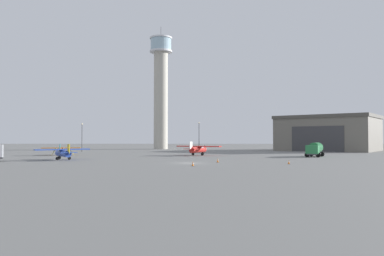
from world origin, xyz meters
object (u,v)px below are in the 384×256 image
(airplane_orange, at_px, (61,150))
(light_post_west, at_px, (199,134))
(traffic_cone_near_right, at_px, (193,164))
(traffic_cone_mid_apron, at_px, (218,160))
(truck_fuel_tanker_green, at_px, (315,149))
(airplane_blue, at_px, (63,152))
(control_tower, at_px, (161,86))
(traffic_cone_near_left, at_px, (289,162))
(light_post_east, at_px, (82,135))
(airplane_red, at_px, (198,149))

(airplane_orange, xyz_separation_m, light_post_west, (32.21, 20.92, 3.92))
(traffic_cone_near_right, xyz_separation_m, traffic_cone_mid_apron, (3.94, 8.09, -0.00))
(truck_fuel_tanker_green, bearing_deg, airplane_blue, -47.79)
(control_tower, xyz_separation_m, traffic_cone_near_left, (28.14, -77.23, -22.79))
(airplane_blue, relative_size, light_post_east, 1.05)
(airplane_blue, bearing_deg, control_tower, -45.52)
(airplane_blue, height_order, airplane_red, airplane_red)
(airplane_red, height_order, truck_fuel_tanker_green, airplane_red)
(airplane_blue, relative_size, light_post_west, 1.02)
(traffic_cone_near_left, bearing_deg, traffic_cone_near_right, -163.24)
(truck_fuel_tanker_green, bearing_deg, airplane_orange, -67.98)
(control_tower, relative_size, traffic_cone_near_right, 65.60)
(airplane_orange, bearing_deg, traffic_cone_mid_apron, -140.76)
(truck_fuel_tanker_green, bearing_deg, light_post_east, -86.35)
(airplane_blue, bearing_deg, traffic_cone_mid_apron, -138.92)
(airplane_blue, distance_m, traffic_cone_mid_apron, 28.66)
(airplane_orange, relative_size, traffic_cone_near_left, 14.97)
(airplane_orange, xyz_separation_m, light_post_east, (-1.75, 20.64, 3.77))
(airplane_orange, xyz_separation_m, traffic_cone_near_right, (31.52, -32.79, -0.87))
(light_post_west, xyz_separation_m, traffic_cone_near_right, (-0.69, -53.71, -4.80))
(truck_fuel_tanker_green, height_order, traffic_cone_near_left, truck_fuel_tanker_green)
(traffic_cone_near_right, bearing_deg, traffic_cone_near_left, 16.76)
(control_tower, height_order, airplane_blue, control_tower)
(control_tower, bearing_deg, light_post_east, -125.11)
(control_tower, relative_size, traffic_cone_mid_apron, 66.02)
(airplane_orange, height_order, airplane_blue, airplane_blue)
(control_tower, xyz_separation_m, light_post_west, (14.11, -27.95, -17.95))
(traffic_cone_near_left, bearing_deg, light_post_west, 105.89)
(airplane_blue, xyz_separation_m, traffic_cone_mid_apron, (27.98, -6.13, -1.03))
(airplane_orange, xyz_separation_m, truck_fuel_tanker_green, (57.18, -5.80, 0.47))
(truck_fuel_tanker_green, bearing_deg, traffic_cone_near_right, -15.75)
(airplane_red, xyz_separation_m, light_post_west, (0.20, 21.46, 3.64))
(control_tower, relative_size, truck_fuel_tanker_green, 6.28)
(control_tower, height_order, light_post_west, control_tower)
(light_post_west, relative_size, traffic_cone_mid_apron, 12.64)
(light_post_west, distance_m, traffic_cone_near_left, 51.46)
(light_post_east, distance_m, traffic_cone_near_left, 68.74)
(light_post_west, relative_size, light_post_east, 1.04)
(control_tower, xyz_separation_m, traffic_cone_near_right, (13.42, -81.66, -22.74))
(control_tower, relative_size, airplane_red, 4.31)
(airplane_blue, xyz_separation_m, traffic_cone_near_right, (24.05, -14.22, -1.02))
(control_tower, bearing_deg, light_post_west, -63.22)
(airplane_blue, bearing_deg, airplane_red, -90.25)
(airplane_red, relative_size, traffic_cone_near_right, 15.23)
(light_post_west, bearing_deg, airplane_orange, -147.00)
(airplane_blue, height_order, truck_fuel_tanker_green, truck_fuel_tanker_green)
(traffic_cone_near_left, distance_m, traffic_cone_near_right, 15.37)
(airplane_red, distance_m, traffic_cone_mid_apron, 24.43)
(control_tower, xyz_separation_m, airplane_blue, (-10.62, -67.44, -21.72))
(airplane_orange, xyz_separation_m, traffic_cone_near_left, (46.24, -28.36, -0.92))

